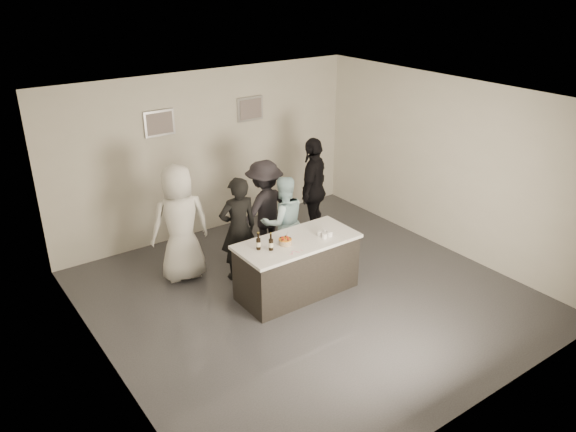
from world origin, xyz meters
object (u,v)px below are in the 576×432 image
object	(u,v)px
bar_counter	(297,267)
person_main_blue	(283,222)
person_main_black	(238,229)
person_guest_right	(313,189)
beer_bottle_b	(271,242)
beer_bottle_a	(258,241)
cake	(285,242)
person_guest_back	(265,209)
person_guest_left	(180,223)

from	to	relation	value
bar_counter	person_main_blue	world-z (taller)	person_main_blue
person_main_black	person_guest_right	world-z (taller)	person_guest_right
beer_bottle_b	beer_bottle_a	bearing A→B (deg)	137.66
cake	person_guest_back	world-z (taller)	person_guest_back
cake	person_main_blue	xyz separation A→B (m)	(0.57, 0.86, -0.15)
bar_counter	person_guest_left	distance (m)	1.95
bar_counter	cake	size ratio (longest dim) A/B	9.59
person_guest_left	person_main_blue	bearing A→B (deg)	168.81
beer_bottle_b	person_guest_left	xyz separation A→B (m)	(-0.71, 1.49, -0.08)
beer_bottle_a	person_guest_left	world-z (taller)	person_guest_left
beer_bottle_a	person_guest_left	distance (m)	1.48
beer_bottle_b	person_main_black	distance (m)	0.98
person_main_blue	person_guest_back	size ratio (longest dim) A/B	0.92
beer_bottle_b	person_guest_right	distance (m)	2.38
person_main_black	person_guest_right	xyz separation A→B (m)	(1.86, 0.48, 0.10)
beer_bottle_a	person_guest_left	xyz separation A→B (m)	(-0.57, 1.37, -0.08)
beer_bottle_a	person_guest_left	bearing A→B (deg)	112.67
person_main_black	person_main_blue	world-z (taller)	person_main_black
bar_counter	cake	bearing A→B (deg)	-177.32
person_guest_right	person_guest_back	xyz separation A→B (m)	(-1.09, -0.06, -0.10)
beer_bottle_a	person_main_black	world-z (taller)	person_main_black
person_main_black	person_guest_left	distance (m)	0.91
person_guest_right	person_guest_left	bearing A→B (deg)	-37.17
beer_bottle_a	person_guest_left	size ratio (longest dim) A/B	0.14
beer_bottle_a	person_guest_back	bearing A→B (deg)	53.47
bar_counter	person_main_black	distance (m)	1.11
person_guest_left	person_guest_back	size ratio (longest dim) A/B	1.11
bar_counter	beer_bottle_a	size ratio (longest dim) A/B	7.15
cake	person_guest_left	xyz separation A→B (m)	(-0.98, 1.46, 0.01)
beer_bottle_a	person_main_black	distance (m)	0.88
person_main_black	person_guest_back	distance (m)	0.87
cake	person_main_blue	distance (m)	1.04
bar_counter	beer_bottle_a	bearing A→B (deg)	172.77
cake	person_main_black	size ratio (longest dim) A/B	0.11
beer_bottle_b	person_guest_back	bearing A→B (deg)	59.93
cake	person_guest_right	bearing A→B (deg)	41.06
person_main_black	beer_bottle_b	bearing A→B (deg)	95.51
cake	person_guest_back	xyz separation A→B (m)	(0.53, 1.35, -0.08)
bar_counter	person_main_black	world-z (taller)	person_main_black
bar_counter	person_guest_left	world-z (taller)	person_guest_left
bar_counter	person_main_blue	xyz separation A→B (m)	(0.34, 0.85, 0.34)
bar_counter	beer_bottle_a	distance (m)	0.86
bar_counter	beer_bottle_b	world-z (taller)	beer_bottle_b
bar_counter	person_main_black	xyz separation A→B (m)	(-0.46, 0.93, 0.40)
person_guest_left	person_main_black	bearing A→B (deg)	154.60
person_guest_left	person_guest_back	bearing A→B (deg)	-174.15
person_main_blue	person_guest_back	bearing A→B (deg)	-72.51
person_guest_back	beer_bottle_a	bearing A→B (deg)	44.68
cake	beer_bottle_b	distance (m)	0.29
beer_bottle_a	beer_bottle_b	world-z (taller)	same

